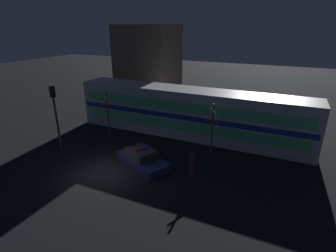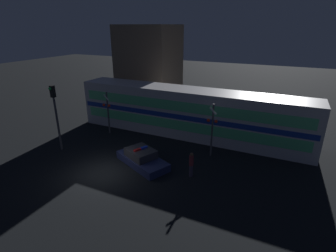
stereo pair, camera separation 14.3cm
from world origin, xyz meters
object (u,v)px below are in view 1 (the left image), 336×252
Objects in this scene: police_car at (142,159)px; pedestrian at (192,164)px; crossing_signal_near at (212,127)px; traffic_light_corner at (55,110)px; train at (188,113)px.

police_car is 2.63× the size of pedestrian.
police_car is 5.69m from crossing_signal_near.
traffic_light_corner is at bearing -149.88° from police_car.
train is 6.86m from police_car.
pedestrian is at bearing -67.09° from train.
pedestrian is (3.80, -0.01, 0.44)m from police_car.
train is 4.00× the size of traffic_light_corner.
train is at bearing 41.51° from traffic_light_corner.
traffic_light_corner is at bearing -159.95° from crossing_signal_near.
train reaches higher than pedestrian.
traffic_light_corner reaches higher than pedestrian.
crossing_signal_near is at bearing -45.41° from train.
train is 11.05m from traffic_light_corner.
train is 12.04× the size of pedestrian.
police_car is at bearing 179.81° from pedestrian.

